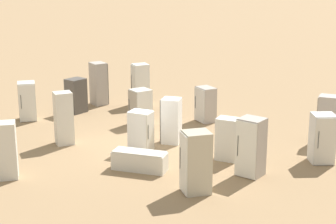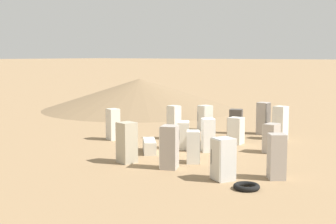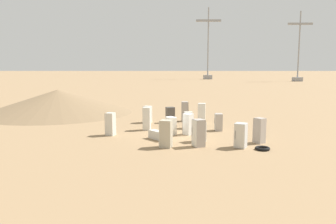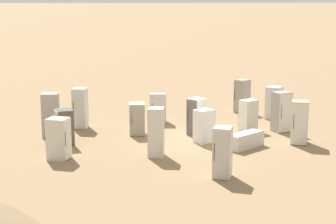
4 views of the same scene
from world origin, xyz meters
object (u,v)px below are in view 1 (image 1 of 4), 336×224
Objects in this scene: discarded_fridge_6 at (64,118)px; discarded_fridge_9 at (327,120)px; discarded_fridge_0 at (27,101)px; discarded_fridge_15 at (76,96)px; discarded_fridge_8 at (171,121)px; discarded_fridge_3 at (140,161)px; discarded_fridge_1 at (205,104)px; discarded_fridge_2 at (196,162)px; discarded_fridge_12 at (5,150)px; discarded_fridge_10 at (228,139)px; discarded_fridge_4 at (99,84)px; discarded_fridge_14 at (140,85)px; discarded_fridge_11 at (141,131)px; discarded_fridge_13 at (322,138)px; discarded_fridge_5 at (251,147)px; discarded_fridge_7 at (140,107)px.

discarded_fridge_9 is at bearing -22.45° from discarded_fridge_6.
discarded_fridge_0 is 1.07× the size of discarded_fridge_15.
discarded_fridge_6 reaches higher than discarded_fridge_8.
discarded_fridge_15 is (0.78, 7.51, 0.44)m from discarded_fridge_3.
discarded_fridge_1 is 0.81× the size of discarded_fridge_9.
discarded_fridge_2 reaches higher than discarded_fridge_12.
discarded_fridge_0 is 9.15m from discarded_fridge_10.
discarded_fridge_4 is 1.91m from discarded_fridge_14.
discarded_fridge_11 is at bearing 19.25° from discarded_fridge_3.
discarded_fridge_13 is at bearing -35.07° from discarded_fridge_6.
discarded_fridge_10 is at bearing -31.43° from discarded_fridge_5.
discarded_fridge_3 is 1.18× the size of discarded_fridge_7.
discarded_fridge_2 is at bearing -117.73° from discarded_fridge_3.
discarded_fridge_1 is at bearing 27.14° from discarded_fridge_4.
discarded_fridge_8 is at bearing 162.77° from discarded_fridge_10.
discarded_fridge_5 is at bearing 129.47° from discarded_fridge_0.
discarded_fridge_2 is 2.51m from discarded_fridge_3.
discarded_fridge_4 is (1.62, 10.67, 0.06)m from discarded_fridge_2.
discarded_fridge_2 is 1.28× the size of discarded_fridge_11.
discarded_fridge_13 is at bearing -75.98° from discarded_fridge_2.
discarded_fridge_3 is at bearing 4.27° from discarded_fridge_13.
discarded_fridge_11 is 6.12m from discarded_fridge_13.
discarded_fridge_5 reaches higher than discarded_fridge_7.
discarded_fridge_7 is at bearing -19.24° from discarded_fridge_5.
discarded_fridge_6 is 1.35× the size of discarded_fridge_11.
discarded_fridge_12 reaches higher than discarded_fridge_7.
discarded_fridge_6 is at bearing 109.50° from discarded_fridge_0.
discarded_fridge_14 is at bearing 29.67° from discarded_fridge_8.
discarded_fridge_9 reaches higher than discarded_fridge_3.
discarded_fridge_0 is 2.17m from discarded_fridge_15.
discarded_fridge_7 is 7.26m from discarded_fridge_9.
discarded_fridge_7 is at bearing -152.47° from discarded_fridge_11.
discarded_fridge_13 is at bearing -161.79° from discarded_fridge_14.
discarded_fridge_2 is 1.26× the size of discarded_fridge_7.
discarded_fridge_5 is 1.12× the size of discarded_fridge_13.
discarded_fridge_13 is at bearing 103.69° from discarded_fridge_11.
discarded_fridge_4 is 6.81m from discarded_fridge_11.
discarded_fridge_0 is 5.17m from discarded_fridge_14.
discarded_fridge_3 is 7.56m from discarded_fridge_15.
discarded_fridge_4 is at bearing 61.10° from discarded_fridge_6.
discarded_fridge_4 is at bearing 45.87° from discarded_fridge_8.
discarded_fridge_15 reaches higher than discarded_fridge_10.
discarded_fridge_13 reaches higher than discarded_fridge_7.
discarded_fridge_5 is at bearing -179.97° from discarded_fridge_7.
discarded_fridge_8 reaches higher than discarded_fridge_15.
discarded_fridge_10 is at bearing -177.79° from discarded_fridge_14.
discarded_fridge_13 is (2.75, -0.26, -0.10)m from discarded_fridge_5.
discarded_fridge_4 is 1.09× the size of discarded_fridge_9.
discarded_fridge_14 is at bearing 18.13° from discarded_fridge_1.
discarded_fridge_0 is 4.75m from discarded_fridge_7.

